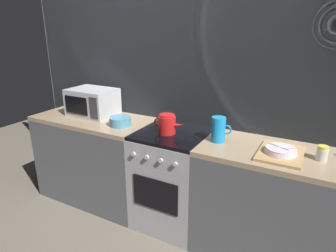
{
  "coord_description": "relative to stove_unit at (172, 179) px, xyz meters",
  "views": [
    {
      "loc": [
        1.11,
        -2.11,
        1.78
      ],
      "look_at": [
        -0.05,
        0.0,
        0.95
      ],
      "focal_mm": 31.55,
      "sensor_mm": 36.0,
      "label": 1
    }
  ],
  "objects": [
    {
      "name": "spice_jar",
      "position": [
        1.15,
        0.01,
        0.5
      ],
      "size": [
        0.08,
        0.08,
        0.1
      ],
      "color": "silver",
      "rests_on": "counter_right"
    },
    {
      "name": "ground_plane",
      "position": [
        0.0,
        0.0,
        -0.45
      ],
      "size": [
        8.0,
        8.0,
        0.0
      ],
      "primitive_type": "plane",
      "color": "#6B6054"
    },
    {
      "name": "dish_pile",
      "position": [
        0.89,
        -0.05,
        0.47
      ],
      "size": [
        0.3,
        0.4,
        0.07
      ],
      "color": "tan",
      "rests_on": "counter_right"
    },
    {
      "name": "counter_left",
      "position": [
        -0.9,
        0.0,
        0.0
      ],
      "size": [
        1.2,
        0.6,
        0.9
      ],
      "color": "#515459",
      "rests_on": "ground_plane"
    },
    {
      "name": "pitcher",
      "position": [
        0.41,
        -0.01,
        0.55
      ],
      "size": [
        0.16,
        0.11,
        0.2
      ],
      "color": "#198CD8",
      "rests_on": "counter_right"
    },
    {
      "name": "kettle",
      "position": [
        -0.03,
        -0.04,
        0.53
      ],
      "size": [
        0.28,
        0.15,
        0.17
      ],
      "color": "red",
      "rests_on": "stove_unit"
    },
    {
      "name": "counter_right",
      "position": [
        0.9,
        0.0,
        0.0
      ],
      "size": [
        1.2,
        0.6,
        0.9
      ],
      "color": "#515459",
      "rests_on": "ground_plane"
    },
    {
      "name": "microwave",
      "position": [
        -0.95,
        0.07,
        0.59
      ],
      "size": [
        0.46,
        0.35,
        0.27
      ],
      "color": "#B2B2B7",
      "rests_on": "counter_left"
    },
    {
      "name": "stove_unit",
      "position": [
        0.0,
        0.0,
        0.0
      ],
      "size": [
        0.6,
        0.63,
        0.9
      ],
      "color": "#9E9EA3",
      "rests_on": "ground_plane"
    },
    {
      "name": "mixing_bowl",
      "position": [
        -0.51,
        -0.07,
        0.49
      ],
      "size": [
        0.2,
        0.2,
        0.08
      ],
      "primitive_type": "cylinder",
      "color": "teal",
      "rests_on": "counter_left"
    },
    {
      "name": "back_wall",
      "position": [
        0.0,
        0.32,
        0.75
      ],
      "size": [
        3.6,
        0.05,
        2.4
      ],
      "color": "gray",
      "rests_on": "ground_plane"
    }
  ]
}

